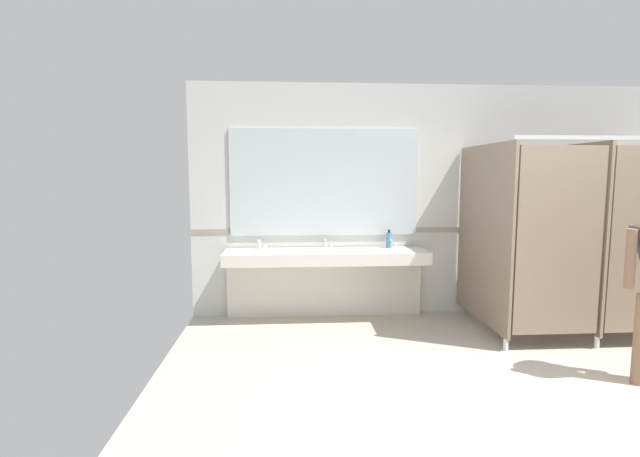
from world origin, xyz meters
TOP-DOWN VIEW (x-y plane):
  - ground_plane at (0.00, 0.00)m, footprint 7.34×5.66m
  - wall_back at (0.00, 2.59)m, footprint 7.34×0.12m
  - wall_back_tile_band at (0.00, 2.53)m, footprint 7.34×0.01m
  - vanity_counter at (-2.05, 2.32)m, footprint 2.38×0.54m
  - mirror_panel at (-2.05, 2.52)m, footprint 2.28×0.02m
  - bathroom_stalls at (0.59, 1.62)m, footprint 1.94×1.39m
  - soap_dispenser at (-1.28, 2.40)m, footprint 0.07×0.07m
  - floor_drain_cover at (-0.29, 0.30)m, footprint 0.14×0.14m

SIDE VIEW (x-z plane):
  - ground_plane at x=0.00m, z-range -0.10..0.00m
  - floor_drain_cover at x=-0.29m, z-range 0.00..0.01m
  - vanity_counter at x=-2.05m, z-range 0.14..1.10m
  - soap_dispenser at x=-1.28m, z-range 0.83..1.05m
  - wall_back_tile_band at x=0.00m, z-range 1.02..1.08m
  - bathroom_stalls at x=0.59m, z-range 0.05..2.14m
  - wall_back at x=0.00m, z-range 0.00..2.82m
  - mirror_panel at x=-2.05m, z-range 1.00..2.28m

